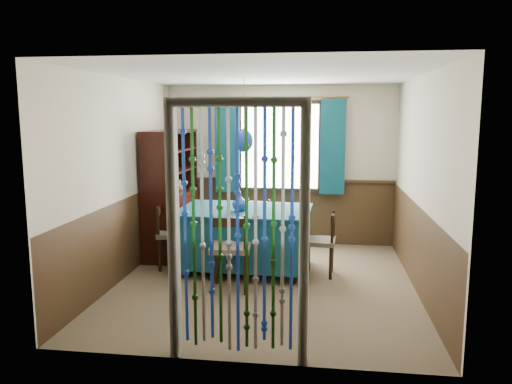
# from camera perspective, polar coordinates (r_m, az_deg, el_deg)

# --- Properties ---
(floor) EXTENTS (4.00, 4.00, 0.00)m
(floor) POSITION_cam_1_polar(r_m,az_deg,el_deg) (6.22, 1.03, -10.33)
(floor) COLOR brown
(floor) RESTS_ON ground
(ceiling) EXTENTS (4.00, 4.00, 0.00)m
(ceiling) POSITION_cam_1_polar(r_m,az_deg,el_deg) (5.89, 1.09, 13.28)
(ceiling) COLOR silver
(ceiling) RESTS_ON ground
(wall_back) EXTENTS (3.60, 0.00, 3.60)m
(wall_back) POSITION_cam_1_polar(r_m,az_deg,el_deg) (7.91, 2.73, 3.07)
(wall_back) COLOR beige
(wall_back) RESTS_ON ground
(wall_front) EXTENTS (3.60, 0.00, 3.60)m
(wall_front) POSITION_cam_1_polar(r_m,az_deg,el_deg) (3.98, -2.27, -2.67)
(wall_front) COLOR beige
(wall_front) RESTS_ON ground
(wall_left) EXTENTS (0.00, 4.00, 4.00)m
(wall_left) POSITION_cam_1_polar(r_m,az_deg,el_deg) (6.39, -15.19, 1.40)
(wall_left) COLOR beige
(wall_left) RESTS_ON ground
(wall_right) EXTENTS (0.00, 4.00, 4.00)m
(wall_right) POSITION_cam_1_polar(r_m,az_deg,el_deg) (6.00, 18.40, 0.79)
(wall_right) COLOR beige
(wall_right) RESTS_ON ground
(wainscot_back) EXTENTS (3.60, 0.00, 3.60)m
(wainscot_back) POSITION_cam_1_polar(r_m,az_deg,el_deg) (8.00, 2.68, -2.29)
(wainscot_back) COLOR #3D2917
(wainscot_back) RESTS_ON ground
(wainscot_front) EXTENTS (3.60, 0.00, 3.60)m
(wainscot_front) POSITION_cam_1_polar(r_m,az_deg,el_deg) (4.21, -2.17, -12.70)
(wainscot_front) COLOR #3D2917
(wainscot_front) RESTS_ON ground
(wainscot_left) EXTENTS (0.00, 4.00, 4.00)m
(wainscot_left) POSITION_cam_1_polar(r_m,az_deg,el_deg) (6.52, -14.81, -5.15)
(wainscot_left) COLOR #3D2917
(wainscot_left) RESTS_ON ground
(wainscot_right) EXTENTS (0.00, 4.00, 4.00)m
(wainscot_right) POSITION_cam_1_polar(r_m,az_deg,el_deg) (6.14, 17.92, -6.16)
(wainscot_right) COLOR #3D2917
(wainscot_right) RESTS_ON ground
(window) EXTENTS (1.32, 0.12, 1.42)m
(window) POSITION_cam_1_polar(r_m,az_deg,el_deg) (7.83, 2.72, 5.22)
(window) COLOR black
(window) RESTS_ON wall_back
(doorway) EXTENTS (1.16, 0.12, 2.18)m
(doorway) POSITION_cam_1_polar(r_m,az_deg,el_deg) (4.08, -2.10, -5.26)
(doorway) COLOR silver
(doorway) RESTS_ON ground
(dining_table) EXTENTS (1.76, 1.25, 0.83)m
(dining_table) POSITION_cam_1_polar(r_m,az_deg,el_deg) (6.59, -1.31, -4.95)
(dining_table) COLOR #104252
(dining_table) RESTS_ON floor
(chair_near) EXTENTS (0.49, 0.47, 0.93)m
(chair_near) POSITION_cam_1_polar(r_m,az_deg,el_deg) (5.85, -2.98, -6.54)
(chair_near) COLOR black
(chair_near) RESTS_ON floor
(chair_far) EXTENTS (0.43, 0.41, 0.80)m
(chair_far) POSITION_cam_1_polar(r_m,az_deg,el_deg) (7.30, 0.08, -3.93)
(chair_far) COLOR black
(chair_far) RESTS_ON floor
(chair_left) EXTENTS (0.49, 0.50, 0.86)m
(chair_left) POSITION_cam_1_polar(r_m,az_deg,el_deg) (6.80, -9.72, -4.76)
(chair_left) COLOR black
(chair_left) RESTS_ON floor
(chair_right) EXTENTS (0.41, 0.43, 0.82)m
(chair_right) POSITION_cam_1_polar(r_m,az_deg,el_deg) (6.45, 7.54, -5.66)
(chair_right) COLOR black
(chair_right) RESTS_ON floor
(sideboard) EXTENTS (0.49, 1.39, 1.82)m
(sideboard) POSITION_cam_1_polar(r_m,az_deg,el_deg) (7.51, -9.63, -2.17)
(sideboard) COLOR black
(sideboard) RESTS_ON floor
(pendant_lamp) EXTENTS (0.23, 0.23, 0.93)m
(pendant_lamp) POSITION_cam_1_polar(r_m,az_deg,el_deg) (6.41, -1.35, 5.89)
(pendant_lamp) COLOR olive
(pendant_lamp) RESTS_ON ceiling
(vase_table) EXTENTS (0.21, 0.21, 0.20)m
(vase_table) POSITION_cam_1_polar(r_m,az_deg,el_deg) (6.38, -1.83, -1.28)
(vase_table) COLOR navy
(vase_table) RESTS_ON dining_table
(bowl_shelf) EXTENTS (0.24, 0.24, 0.05)m
(bowl_shelf) POSITION_cam_1_polar(r_m,az_deg,el_deg) (7.19, -9.83, 2.53)
(bowl_shelf) COLOR beige
(bowl_shelf) RESTS_ON sideboard
(vase_sideboard) EXTENTS (0.22, 0.22, 0.17)m
(vase_sideboard) POSITION_cam_1_polar(r_m,az_deg,el_deg) (7.67, -8.71, 0.90)
(vase_sideboard) COLOR beige
(vase_sideboard) RESTS_ON sideboard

